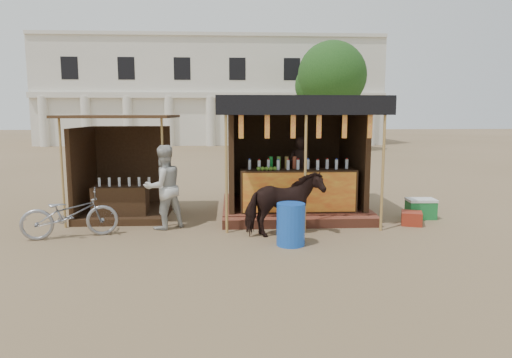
% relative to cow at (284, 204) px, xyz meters
% --- Properties ---
extents(ground, '(120.00, 120.00, 0.00)m').
position_rel_cow_xyz_m(ground, '(-0.54, -1.24, -0.64)').
color(ground, '#846B4C').
rests_on(ground, ground).
extents(main_stall, '(3.60, 3.61, 2.78)m').
position_rel_cow_xyz_m(main_stall, '(0.47, 2.12, 0.38)').
color(main_stall, brown).
rests_on(main_stall, ground).
extents(secondary_stall, '(2.40, 2.40, 2.38)m').
position_rel_cow_xyz_m(secondary_stall, '(-3.70, 1.99, 0.21)').
color(secondary_stall, '#362213').
rests_on(secondary_stall, ground).
extents(cow, '(1.66, 1.09, 1.29)m').
position_rel_cow_xyz_m(cow, '(0.00, 0.00, 0.00)').
color(cow, black).
rests_on(cow, ground).
extents(motorbike, '(1.90, 1.10, 0.95)m').
position_rel_cow_xyz_m(motorbike, '(-4.20, 0.12, -0.17)').
color(motorbike, gray).
rests_on(motorbike, ground).
extents(bystander, '(1.09, 1.04, 1.77)m').
position_rel_cow_xyz_m(bystander, '(-2.46, 0.76, 0.24)').
color(bystander, beige).
rests_on(bystander, ground).
extents(blue_barrel, '(0.68, 0.68, 0.79)m').
position_rel_cow_xyz_m(blue_barrel, '(0.05, -0.64, -0.25)').
color(blue_barrel, blue).
rests_on(blue_barrel, ground).
extents(red_crate, '(0.55, 0.56, 0.29)m').
position_rel_cow_xyz_m(red_crate, '(2.90, 0.76, -0.50)').
color(red_crate, maroon).
rests_on(red_crate, ground).
extents(cooler, '(0.66, 0.46, 0.46)m').
position_rel_cow_xyz_m(cooler, '(3.35, 1.36, -0.41)').
color(cooler, '#1A7934').
rests_on(cooler, ground).
extents(background_building, '(26.00, 7.45, 8.18)m').
position_rel_cow_xyz_m(background_building, '(-2.54, 28.70, 3.34)').
color(background_building, silver).
rests_on(background_building, ground).
extents(tree, '(4.50, 4.40, 7.00)m').
position_rel_cow_xyz_m(tree, '(5.27, 20.90, 3.99)').
color(tree, '#382314').
rests_on(tree, ground).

